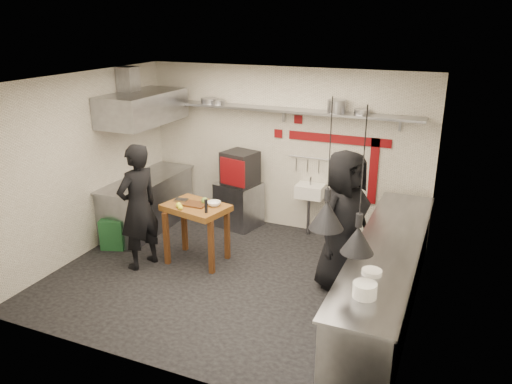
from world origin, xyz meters
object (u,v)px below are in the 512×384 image
at_px(combi_oven, 240,168).
at_px(chef_left, 138,207).
at_px(oven_stand, 239,205).
at_px(green_bin, 114,232).
at_px(chef_right, 343,221).
at_px(prep_table, 197,233).

relative_size(combi_oven, chef_left, 0.31).
relative_size(oven_stand, green_bin, 1.60).
bearing_deg(chef_left, chef_right, 117.03).
relative_size(combi_oven, green_bin, 1.16).
bearing_deg(green_bin, prep_table, 3.11).
relative_size(combi_oven, chef_right, 0.30).
height_order(oven_stand, prep_table, prep_table).
distance_m(oven_stand, prep_table, 1.51).
bearing_deg(combi_oven, chef_left, -97.15).
bearing_deg(prep_table, chef_right, 15.43).
distance_m(combi_oven, chef_right, 2.55).
height_order(prep_table, chef_right, chef_right).
relative_size(green_bin, prep_table, 0.54).
bearing_deg(oven_stand, green_bin, -119.67).
bearing_deg(chef_right, green_bin, 116.67).
bearing_deg(prep_table, chef_left, -134.82).
bearing_deg(chef_right, combi_oven, 81.21).
xyz_separation_m(oven_stand, combi_oven, (0.04, -0.02, 0.69)).
xyz_separation_m(oven_stand, chef_right, (2.20, -1.38, 0.58)).
distance_m(oven_stand, chef_right, 2.66).
bearing_deg(oven_stand, prep_table, -76.32).
relative_size(oven_stand, combi_oven, 1.38).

